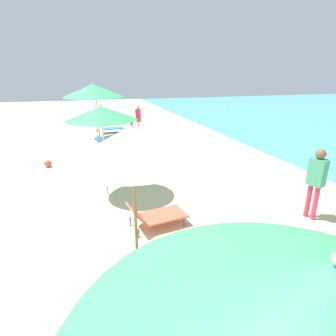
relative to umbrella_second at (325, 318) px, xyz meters
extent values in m
cone|color=#3FB266|center=(0.00, 0.00, 0.00)|extent=(2.43, 2.43, 0.52)
cylinder|color=#59595E|center=(1.62, 1.46, -2.21)|extent=(0.04, 0.04, 0.19)
cylinder|color=#59595E|center=(0.55, 1.64, -2.21)|extent=(0.04, 0.04, 0.19)
cylinder|color=olive|center=(-0.23, 3.35, -1.31)|extent=(0.05, 0.05, 1.98)
cone|color=white|center=(-0.23, 3.35, -0.05)|extent=(1.99, 1.99, 0.54)
sphere|color=olive|center=(-0.23, 3.35, 0.26)|extent=(0.06, 0.06, 0.06)
cube|color=#D8593F|center=(0.61, 4.64, -2.07)|extent=(1.07, 0.79, 0.04)
cube|color=#D8593F|center=(-0.01, 4.54, -1.89)|extent=(0.39, 0.68, 0.35)
cylinder|color=#59595E|center=(0.96, 4.96, -2.20)|extent=(0.04, 0.04, 0.21)
cylinder|color=#59595E|center=(1.04, 4.43, -2.20)|extent=(0.04, 0.04, 0.21)
cylinder|color=#59595E|center=(-0.11, 4.80, -2.20)|extent=(0.04, 0.04, 0.21)
cylinder|color=#59595E|center=(-0.03, 4.26, -2.20)|extent=(0.04, 0.04, 0.21)
cube|color=blue|center=(0.95, 2.41, -2.06)|extent=(1.25, 0.81, 0.04)
cube|color=blue|center=(0.19, 2.24, -1.90)|extent=(0.54, 0.66, 0.31)
cylinder|color=#59595E|center=(1.36, 2.74, -2.19)|extent=(0.04, 0.04, 0.23)
cylinder|color=#59595E|center=(1.46, 2.27, -2.19)|extent=(0.04, 0.04, 0.23)
cylinder|color=#59595E|center=(0.10, 2.47, -2.19)|extent=(0.04, 0.04, 0.23)
cylinder|color=#59595E|center=(0.20, 1.99, -2.19)|extent=(0.04, 0.04, 0.23)
cylinder|color=silver|center=(-0.45, 6.67, -1.25)|extent=(0.05, 0.05, 2.10)
cone|color=#3FB266|center=(-0.45, 6.67, -0.02)|extent=(1.85, 1.85, 0.36)
sphere|color=silver|center=(-0.45, 6.67, 0.19)|extent=(0.06, 0.06, 0.06)
cube|color=blue|center=(0.26, 7.68, -2.03)|extent=(1.20, 0.78, 0.04)
cube|color=blue|center=(-0.46, 7.80, -1.84)|extent=(0.46, 0.66, 0.36)
cylinder|color=#59595E|center=(0.75, 7.86, -2.18)|extent=(0.04, 0.04, 0.25)
cylinder|color=#59595E|center=(0.67, 7.36, -2.18)|extent=(0.04, 0.04, 0.25)
cylinder|color=#59595E|center=(-0.48, 8.06, -2.18)|extent=(0.04, 0.04, 0.25)
cylinder|color=#59595E|center=(-0.56, 7.56, -2.18)|extent=(0.04, 0.04, 0.25)
cylinder|color=silver|center=(-0.46, 10.69, -1.11)|extent=(0.05, 0.05, 2.38)
cone|color=#3FB266|center=(-0.46, 10.69, 0.32)|extent=(2.31, 2.31, 0.48)
sphere|color=silver|center=(-0.46, 10.69, 0.59)|extent=(0.06, 0.06, 0.06)
cube|color=blue|center=(0.39, 11.70, -2.07)|extent=(1.19, 0.92, 0.04)
cube|color=blue|center=(-0.30, 11.87, -1.91)|extent=(0.55, 0.76, 0.30)
cylinder|color=#59595E|center=(0.88, 11.88, -2.20)|extent=(0.04, 0.04, 0.22)
cylinder|color=#59595E|center=(0.73, 11.31, -2.20)|extent=(0.04, 0.04, 0.22)
cylinder|color=#59595E|center=(-0.26, 12.17, -2.20)|extent=(0.04, 0.04, 0.22)
cylinder|color=#59595E|center=(-0.41, 11.60, -2.20)|extent=(0.04, 0.04, 0.22)
cube|color=yellow|center=(0.44, 9.42, -2.07)|extent=(1.12, 0.80, 0.04)
cube|color=yellow|center=(-0.26, 9.51, -1.91)|extent=(0.47, 0.71, 0.30)
cylinder|color=#59595E|center=(0.89, 9.64, -2.20)|extent=(0.04, 0.04, 0.21)
cylinder|color=#59595E|center=(0.82, 9.09, -2.20)|extent=(0.04, 0.04, 0.21)
cylinder|color=#59595E|center=(-0.25, 9.80, -2.20)|extent=(0.04, 0.04, 0.21)
cylinder|color=#59595E|center=(-0.33, 9.24, -2.20)|extent=(0.04, 0.04, 0.21)
cylinder|color=olive|center=(-0.21, 13.98, -1.27)|extent=(0.05, 0.05, 2.07)
cone|color=#3FB266|center=(-0.21, 13.98, 0.05)|extent=(2.13, 2.13, 0.56)
sphere|color=olive|center=(-0.21, 13.98, 0.36)|extent=(0.06, 0.06, 0.06)
cube|color=blue|center=(0.62, 15.21, -2.04)|extent=(1.20, 0.74, 0.04)
cube|color=blue|center=(-0.11, 15.17, -1.82)|extent=(0.39, 0.69, 0.41)
cylinder|color=#59595E|center=(1.09, 15.53, -2.18)|extent=(0.04, 0.04, 0.25)
cylinder|color=#59595E|center=(1.12, 14.96, -2.18)|extent=(0.04, 0.04, 0.25)
cylinder|color=#59595E|center=(-0.22, 15.44, -2.18)|extent=(0.04, 0.04, 0.25)
cylinder|color=#59595E|center=(-0.18, 14.88, -2.18)|extent=(0.04, 0.04, 0.25)
cylinder|color=silver|center=(1.85, 13.68, -1.88)|extent=(0.11, 0.11, 0.85)
cylinder|color=silver|center=(1.78, 13.52, -1.88)|extent=(0.11, 0.11, 0.85)
cube|color=#D8334C|center=(1.81, 13.60, -1.13)|extent=(0.34, 0.42, 0.64)
sphere|color=beige|center=(1.81, 13.60, -0.70)|extent=(0.23, 0.23, 0.23)
cylinder|color=#D8334C|center=(4.00, 4.01, -1.89)|extent=(0.11, 0.11, 0.84)
cylinder|color=#D8334C|center=(4.05, 3.85, -1.89)|extent=(0.11, 0.11, 0.84)
cube|color=#3F9972|center=(4.03, 3.93, -1.15)|extent=(0.31, 0.41, 0.63)
sphere|color=brown|center=(4.03, 3.93, -0.73)|extent=(0.23, 0.23, 0.23)
sphere|color=#E54C38|center=(-2.32, 9.74, -2.17)|extent=(0.26, 0.26, 0.26)
cube|color=red|center=(2.47, 2.88, -2.15)|extent=(0.46, 0.32, 0.31)
cube|color=white|center=(2.47, 2.88, -1.96)|extent=(0.47, 0.32, 0.06)
camera|label=1|loc=(-0.87, -0.64, 0.96)|focal=29.31mm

